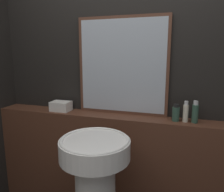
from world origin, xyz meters
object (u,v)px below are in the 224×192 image
conditioner_bottle (186,112)px  lotion_bottle (195,113)px  shampoo_bottle (176,113)px  towel_stack (61,106)px  pedestal_sink (95,187)px  mirror (122,66)px

conditioner_bottle → lotion_bottle: bearing=0.0°
shampoo_bottle → towel_stack: bearing=180.0°
shampoo_bottle → conditioner_bottle: (0.07, 0.00, 0.01)m
pedestal_sink → shampoo_bottle: (0.49, 0.47, 0.44)m
pedestal_sink → mirror: (0.03, 0.56, 0.79)m
conditioner_bottle → lotion_bottle: size_ratio=0.96×
shampoo_bottle → lotion_bottle: bearing=0.0°
mirror → shampoo_bottle: mirror is taller
towel_stack → conditioner_bottle: size_ratio=1.07×
pedestal_sink → conditioner_bottle: (0.56, 0.47, 0.45)m
lotion_bottle → pedestal_sink: bearing=-142.9°
towel_stack → conditioner_bottle: (1.08, 0.00, 0.03)m
mirror → lotion_bottle: 0.69m
shampoo_bottle → lotion_bottle: size_ratio=0.79×
mirror → conditioner_bottle: mirror is taller
pedestal_sink → mirror: 0.96m
conditioner_bottle → mirror: bearing=170.9°
mirror → pedestal_sink: bearing=-93.0°
lotion_bottle → shampoo_bottle: bearing=180.0°
mirror → lotion_bottle: (0.60, -0.08, -0.33)m
shampoo_bottle → mirror: bearing=169.5°
towel_stack → shampoo_bottle: shampoo_bottle is taller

